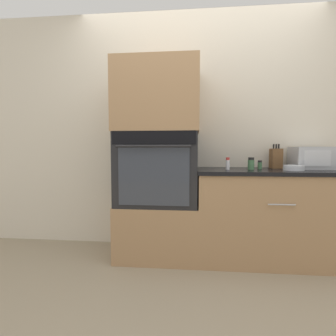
% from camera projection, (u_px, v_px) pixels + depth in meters
% --- Properties ---
extents(ground_plane, '(12.00, 12.00, 0.00)m').
position_uv_depth(ground_plane, '(198.00, 270.00, 2.27)').
color(ground_plane, gray).
extents(wall_back, '(8.00, 0.05, 2.50)m').
position_uv_depth(wall_back, '(198.00, 131.00, 2.81)').
color(wall_back, beige).
rests_on(wall_back, ground_plane).
extents(oven_cabinet_base, '(0.78, 0.60, 0.52)m').
position_uv_depth(oven_cabinet_base, '(158.00, 229.00, 2.59)').
color(oven_cabinet_base, '#A87F56').
rests_on(oven_cabinet_base, ground_plane).
extents(wall_oven, '(0.75, 0.64, 0.69)m').
position_uv_depth(wall_oven, '(158.00, 168.00, 2.54)').
color(wall_oven, black).
rests_on(wall_oven, oven_cabinet_base).
extents(oven_cabinet_upper, '(0.78, 0.60, 0.65)m').
position_uv_depth(oven_cabinet_upper, '(158.00, 99.00, 2.50)').
color(oven_cabinet_upper, '#A87F56').
rests_on(oven_cabinet_upper, wall_oven).
extents(counter_unit, '(1.38, 0.63, 0.86)m').
position_uv_depth(counter_unit, '(270.00, 215.00, 2.47)').
color(counter_unit, '#A87F56').
rests_on(counter_unit, ground_plane).
extents(microwave, '(0.37, 0.31, 0.21)m').
position_uv_depth(microwave, '(312.00, 158.00, 2.52)').
color(microwave, '#B2B5BA').
rests_on(microwave, counter_unit).
extents(knife_block, '(0.10, 0.13, 0.24)m').
position_uv_depth(knife_block, '(276.00, 158.00, 2.61)').
color(knife_block, brown).
rests_on(knife_block, counter_unit).
extents(bowl, '(0.18, 0.18, 0.05)m').
position_uv_depth(bowl, '(294.00, 168.00, 2.34)').
color(bowl, silver).
rests_on(bowl, counter_unit).
extents(condiment_jar_near, '(0.06, 0.06, 0.11)m').
position_uv_depth(condiment_jar_near, '(251.00, 164.00, 2.44)').
color(condiment_jar_near, '#427047').
rests_on(condiment_jar_near, counter_unit).
extents(condiment_jar_mid, '(0.04, 0.04, 0.08)m').
position_uv_depth(condiment_jar_mid, '(260.00, 165.00, 2.51)').
color(condiment_jar_mid, '#427047').
rests_on(condiment_jar_mid, counter_unit).
extents(condiment_jar_far, '(0.04, 0.04, 0.11)m').
position_uv_depth(condiment_jar_far, '(228.00, 164.00, 2.41)').
color(condiment_jar_far, silver).
rests_on(condiment_jar_far, counter_unit).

